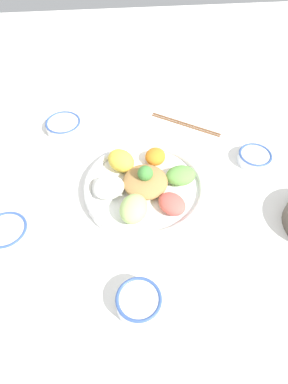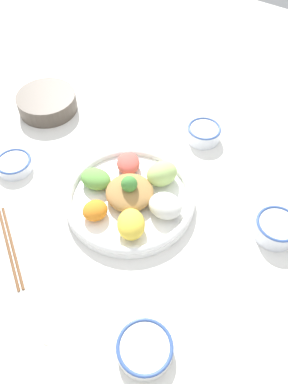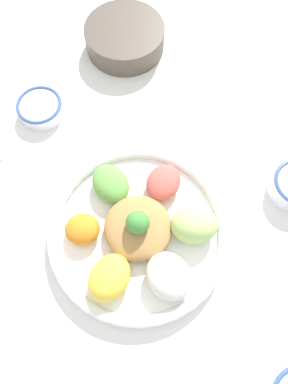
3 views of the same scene
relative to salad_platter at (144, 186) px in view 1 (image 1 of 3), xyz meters
name	(u,v)px [view 1 (image 1 of 3)]	position (x,y,z in m)	size (l,w,h in m)	color
ground_plane	(156,193)	(0.01, 0.03, -0.03)	(2.40, 2.40, 0.00)	white
salad_platter	(144,186)	(0.00, 0.00, 0.00)	(0.33, 0.33, 0.10)	white
sauce_bowl_red	(139,302)	(0.31, -0.04, 0.00)	(0.10, 0.10, 0.04)	white
rice_bowl_blue	(64,125)	(-0.28, -0.23, -0.01)	(0.11, 0.11, 0.03)	white
sauce_bowl_dark	(8,233)	(0.12, -0.34, 0.00)	(0.10, 0.10, 0.05)	white
rice_bowl_plain	(254,157)	(-0.09, 0.33, -0.01)	(0.10, 0.10, 0.03)	white
chopsticks_pair_near	(186,124)	(-0.27, 0.16, -0.02)	(0.14, 0.21, 0.01)	brown
serving_spoon_main	(114,108)	(-0.38, -0.07, -0.02)	(0.10, 0.12, 0.01)	beige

